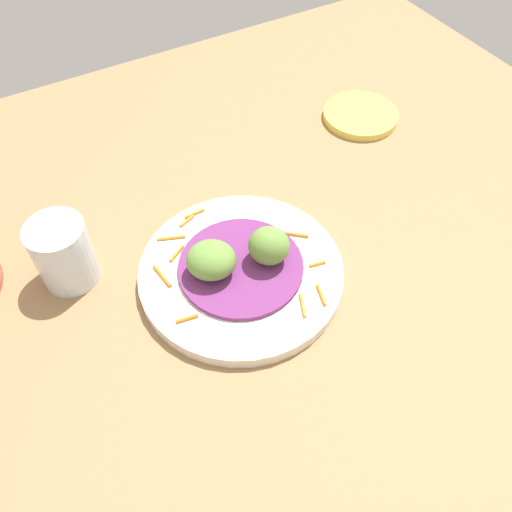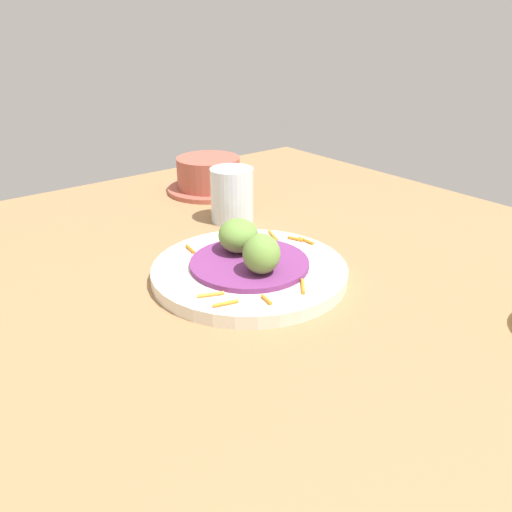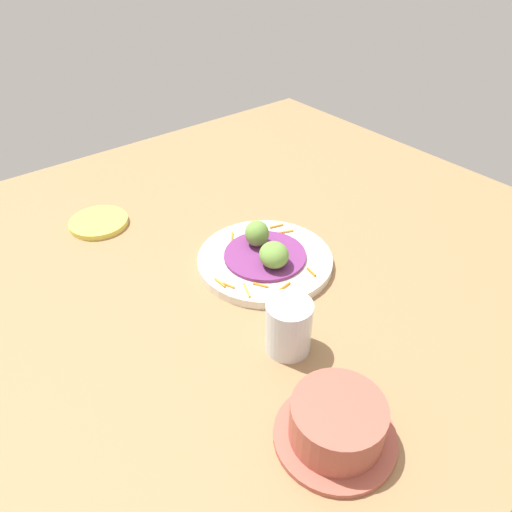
% 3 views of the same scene
% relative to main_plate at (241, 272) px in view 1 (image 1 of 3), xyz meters
% --- Properties ---
extents(table_surface, '(1.10, 1.10, 0.02)m').
position_rel_main_plate_xyz_m(table_surface, '(-0.05, -0.06, -0.02)').
color(table_surface, '#936D47').
rests_on(table_surface, ground).
extents(main_plate, '(0.24, 0.24, 0.02)m').
position_rel_main_plate_xyz_m(main_plate, '(0.00, 0.00, 0.00)').
color(main_plate, silver).
rests_on(main_plate, table_surface).
extents(cabbage_bed, '(0.14, 0.14, 0.01)m').
position_rel_main_plate_xyz_m(cabbage_bed, '(-0.00, 0.00, 0.01)').
color(cabbage_bed, '#702D6B').
rests_on(cabbage_bed, main_plate).
extents(carrot_garnish, '(0.20, 0.19, 0.00)m').
position_rel_main_plate_xyz_m(carrot_garnish, '(0.02, 0.01, 0.01)').
color(carrot_garnish, orange).
rests_on(carrot_garnish, main_plate).
extents(guac_scoop_left, '(0.06, 0.06, 0.05)m').
position_rel_main_plate_xyz_m(guac_scoop_left, '(-0.01, -0.03, 0.04)').
color(guac_scoop_left, olive).
rests_on(guac_scoop_left, cabbage_bed).
extents(guac_scoop_center, '(0.07, 0.07, 0.04)m').
position_rel_main_plate_xyz_m(guac_scoop_center, '(0.01, 0.03, 0.03)').
color(guac_scoop_center, olive).
rests_on(guac_scoop_center, cabbage_bed).
extents(side_plate_small, '(0.11, 0.11, 0.01)m').
position_rel_main_plate_xyz_m(side_plate_small, '(0.17, -0.30, -0.00)').
color(side_plate_small, '#E0CC4C').
rests_on(side_plate_small, table_surface).
extents(water_glass, '(0.07, 0.07, 0.08)m').
position_rel_main_plate_xyz_m(water_glass, '(0.10, 0.17, 0.03)').
color(water_glass, silver).
rests_on(water_glass, table_surface).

